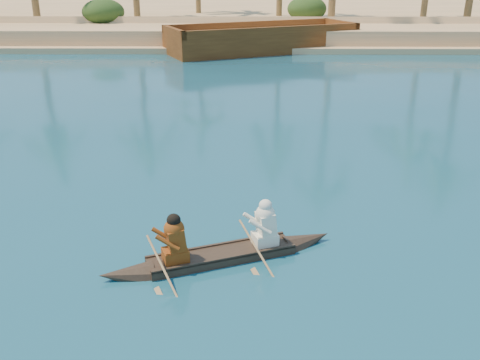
# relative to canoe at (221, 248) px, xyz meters

# --- Properties ---
(ground) EXTENTS (160.00, 160.00, 0.00)m
(ground) POSITION_rel_canoe_xyz_m (2.20, 3.19, -0.24)
(ground) COLOR navy
(ground) RESTS_ON ground
(sandy_embankment) EXTENTS (150.00, 51.00, 1.50)m
(sandy_embankment) POSITION_rel_canoe_xyz_m (2.20, 50.07, 0.29)
(sandy_embankment) COLOR #E4B280
(sandy_embankment) RESTS_ON ground
(shrub_cluster) EXTENTS (100.00, 6.00, 2.40)m
(shrub_cluster) POSITION_rel_canoe_xyz_m (2.20, 34.69, 0.96)
(shrub_cluster) COLOR #1E3915
(shrub_cluster) RESTS_ON ground
(canoe) EXTENTS (4.43, 2.19, 1.24)m
(canoe) POSITION_rel_canoe_xyz_m (0.00, 0.00, 0.00)
(canoe) COLOR #35271D
(canoe) RESTS_ON ground
(barge_mid) EXTENTS (12.71, 8.66, 2.02)m
(barge_mid) POSITION_rel_canoe_xyz_m (1.50, 26.57, 0.47)
(barge_mid) COLOR brown
(barge_mid) RESTS_ON ground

